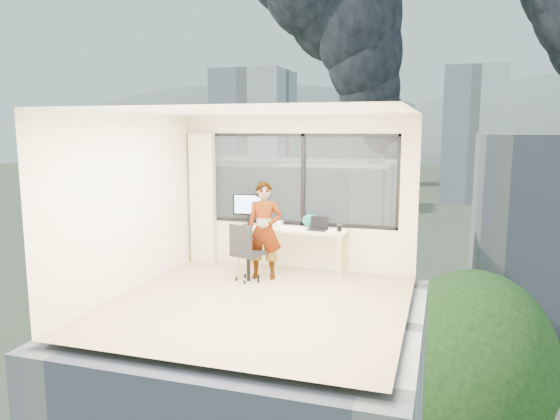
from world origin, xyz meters
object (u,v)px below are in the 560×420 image
at_px(laptop, 318,224).
at_px(person, 264,230).
at_px(monitor, 249,209).
at_px(handbag, 311,221).
at_px(game_console, 273,223).
at_px(chair, 248,252).
at_px(desk, 292,250).

bearing_deg(laptop, person, -147.29).
relative_size(monitor, laptop, 1.68).
distance_m(laptop, handbag, 0.27).
xyz_separation_m(laptop, handbag, (-0.17, 0.21, 0.01)).
bearing_deg(game_console, chair, -90.97).
distance_m(game_console, laptop, 0.88).
bearing_deg(game_console, handbag, 3.06).
bearing_deg(handbag, person, -149.40).
relative_size(monitor, handbag, 1.89).
relative_size(person, game_console, 5.43).
height_order(laptop, handbag, handbag).
bearing_deg(game_console, person, -77.63).
bearing_deg(person, monitor, 119.54).
xyz_separation_m(desk, game_console, (-0.39, 0.20, 0.41)).
height_order(desk, laptop, laptop).
height_order(desk, monitor, monitor).
distance_m(person, laptop, 0.88).
bearing_deg(chair, person, 68.38).
bearing_deg(handbag, desk, -166.04).
height_order(chair, game_console, chair).
height_order(person, monitor, person).
bearing_deg(game_console, monitor, -159.88).
height_order(game_console, handbag, handbag).
height_order(desk, chair, chair).
distance_m(person, handbag, 0.87).
height_order(monitor, game_console, monitor).
height_order(desk, handbag, handbag).
bearing_deg(laptop, handbag, 133.32).
relative_size(chair, game_console, 3.29).
xyz_separation_m(monitor, game_console, (0.41, 0.10, -0.24)).
xyz_separation_m(person, monitor, (-0.48, 0.56, 0.24)).
relative_size(chair, laptop, 2.92).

